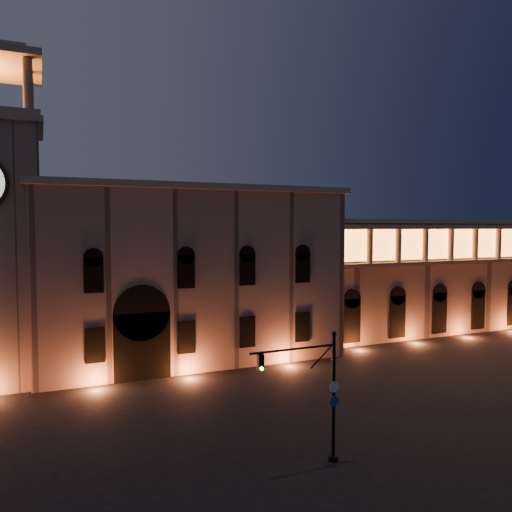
{
  "coord_description": "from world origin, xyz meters",
  "views": [
    {
      "loc": [
        -16.05,
        -27.86,
        13.5
      ],
      "look_at": [
        2.94,
        16.0,
        10.77
      ],
      "focal_mm": 35.0,
      "sensor_mm": 36.0,
      "label": 1
    }
  ],
  "objects": [
    {
      "name": "ground",
      "position": [
        0.0,
        0.0,
        0.0
      ],
      "size": [
        160.0,
        160.0,
        0.0
      ],
      "primitive_type": "plane",
      "color": "black",
      "rests_on": "ground"
    },
    {
      "name": "government_building",
      "position": [
        -2.08,
        21.93,
        8.77
      ],
      "size": [
        30.8,
        12.8,
        17.6
      ],
      "color": "#886A58",
      "rests_on": "ground"
    },
    {
      "name": "colonnade_wing",
      "position": [
        32.0,
        23.92,
        7.33
      ],
      "size": [
        40.6,
        11.5,
        14.5
      ],
      "color": "#826553",
      "rests_on": "ground"
    },
    {
      "name": "traffic_light",
      "position": [
        -1.7,
        -3.82,
        3.99
      ],
      "size": [
        5.53,
        0.59,
        7.59
      ],
      "rotation": [
        0.0,
        0.0,
        0.0
      ],
      "color": "black",
      "rests_on": "ground"
    }
  ]
}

